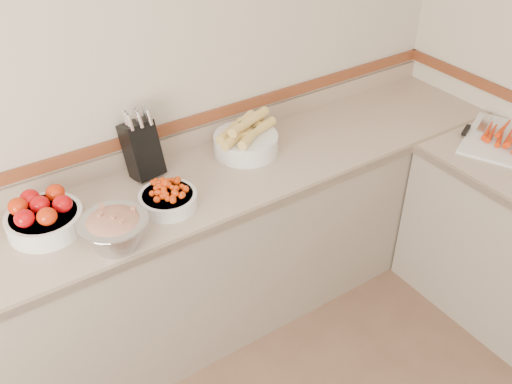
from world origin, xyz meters
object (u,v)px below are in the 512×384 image
tomato_bowl (43,216)px  rhubarb_bowl (115,230)px  cutting_board (507,140)px  knife_block (142,148)px  cherry_tomato_bowl (168,198)px  corn_bowl (246,139)px

tomato_bowl → rhubarb_bowl: rhubarb_bowl is taller
cutting_board → knife_block: bearing=155.1°
cherry_tomato_bowl → cutting_board: cherry_tomato_bowl is taller
corn_bowl → rhubarb_bowl: 0.90m
knife_block → rhubarb_bowl: size_ratio=1.24×
knife_block → corn_bowl: bearing=-11.6°
cutting_board → cherry_tomato_bowl: bearing=164.3°
knife_block → corn_bowl: knife_block is taller
corn_bowl → cutting_board: (1.20, -0.69, -0.06)m
knife_block → corn_bowl: (0.52, -0.11, -0.07)m
tomato_bowl → rhubarb_bowl: bearing=-51.9°
knife_block → tomato_bowl: size_ratio=1.10×
tomato_bowl → corn_bowl: (1.05, 0.05, 0.01)m
knife_block → cherry_tomato_bowl: 0.32m
knife_block → tomato_bowl: knife_block is taller
knife_block → rhubarb_bowl: (-0.32, -0.43, -0.06)m
tomato_bowl → corn_bowl: corn_bowl is taller
knife_block → tomato_bowl: bearing=-163.2°
corn_bowl → cutting_board: bearing=-30.0°
cutting_board → rhubarb_bowl: bearing=169.7°
tomato_bowl → rhubarb_bowl: size_ratio=1.12×
tomato_bowl → cherry_tomato_bowl: 0.53m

